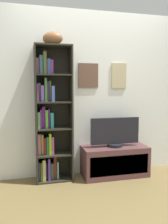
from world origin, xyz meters
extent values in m
cube|color=brown|center=(0.00, 0.00, -0.02)|extent=(5.20, 5.20, 0.04)
cube|color=silver|center=(0.00, 1.13, 1.17)|extent=(4.80, 0.06, 2.34)
cube|color=brown|center=(-0.10, 1.09, 1.43)|extent=(0.29, 0.02, 0.34)
cube|color=#A3ABA7|center=(-0.10, 1.09, 1.43)|extent=(0.24, 0.01, 0.29)
cube|color=tan|center=(0.36, 1.09, 1.44)|extent=(0.23, 0.02, 0.37)
cube|color=tan|center=(0.36, 1.09, 1.44)|extent=(0.18, 0.01, 0.32)
cube|color=black|center=(-0.85, 0.96, 0.90)|extent=(0.02, 0.29, 1.81)
cube|color=black|center=(-0.38, 0.96, 0.90)|extent=(0.02, 0.29, 1.81)
cube|color=black|center=(-0.62, 1.10, 0.90)|extent=(0.49, 0.01, 1.81)
cube|color=black|center=(-0.62, 0.96, 0.01)|extent=(0.45, 0.28, 0.02)
cube|color=black|center=(-0.62, 0.96, 0.36)|extent=(0.45, 0.28, 0.02)
cube|color=black|center=(-0.62, 0.96, 0.72)|extent=(0.45, 0.28, 0.02)
cube|color=black|center=(-0.62, 0.96, 1.07)|extent=(0.45, 0.28, 0.02)
cube|color=black|center=(-0.62, 0.96, 1.43)|extent=(0.45, 0.28, 0.02)
cube|color=black|center=(-0.62, 0.96, 1.80)|extent=(0.45, 0.28, 0.02)
cube|color=#635DA3|center=(-0.82, 0.99, 0.14)|extent=(0.02, 0.20, 0.25)
cube|color=#3C5712|center=(-0.80, 0.97, 0.15)|extent=(0.02, 0.23, 0.26)
cube|color=tan|center=(-0.76, 0.98, 0.16)|extent=(0.04, 0.23, 0.29)
cube|color=purple|center=(-0.72, 1.01, 0.13)|extent=(0.02, 0.16, 0.22)
cube|color=#4B3288|center=(-0.69, 0.98, 0.17)|extent=(0.03, 0.22, 0.30)
cube|color=#375432|center=(-0.65, 1.00, 0.13)|extent=(0.04, 0.18, 0.22)
cube|color=#551F1D|center=(-0.61, 1.00, 0.17)|extent=(0.04, 0.18, 0.31)
cube|color=#67A28C|center=(-0.58, 0.99, 0.14)|extent=(0.02, 0.20, 0.24)
cube|color=#C57394|center=(-0.82, 1.00, 0.51)|extent=(0.04, 0.19, 0.28)
cube|color=gold|center=(-0.77, 1.00, 0.51)|extent=(0.03, 0.18, 0.26)
cube|color=maroon|center=(-0.74, 0.98, 0.49)|extent=(0.02, 0.22, 0.23)
cube|color=#1D5A31|center=(-0.71, 0.98, 0.49)|extent=(0.03, 0.22, 0.24)
cube|color=#8AAF1A|center=(-0.68, 0.98, 0.52)|extent=(0.03, 0.22, 0.28)
cube|color=#8D416D|center=(-0.64, 0.98, 0.49)|extent=(0.03, 0.22, 0.24)
cube|color=#58874D|center=(-0.82, 0.98, 0.84)|extent=(0.03, 0.22, 0.22)
cube|color=#634888|center=(-0.79, 1.01, 0.85)|extent=(0.02, 0.16, 0.24)
cube|color=purple|center=(-0.75, 1.01, 0.87)|extent=(0.04, 0.16, 0.28)
cube|color=#4FA52D|center=(-0.71, 0.99, 0.85)|extent=(0.03, 0.20, 0.24)
cube|color=#612373|center=(-0.68, 1.00, 0.85)|extent=(0.02, 0.17, 0.25)
cube|color=teal|center=(-0.64, 0.99, 0.83)|extent=(0.04, 0.20, 0.20)
cube|color=#623E53|center=(-0.82, 0.98, 1.20)|extent=(0.02, 0.23, 0.23)
cube|color=#5F6EA5|center=(-0.80, 1.01, 1.20)|extent=(0.02, 0.16, 0.24)
cube|color=#7F55AD|center=(-0.76, 0.99, 1.19)|extent=(0.04, 0.20, 0.21)
cube|color=#38722C|center=(-0.72, 0.98, 1.23)|extent=(0.03, 0.22, 0.30)
cube|color=#442062|center=(-0.69, 1.00, 1.21)|extent=(0.03, 0.19, 0.26)
cube|color=#43852E|center=(-0.66, 1.01, 1.22)|extent=(0.02, 0.16, 0.27)
cube|color=#5369B5|center=(-0.63, 0.98, 1.18)|extent=(0.04, 0.22, 0.20)
cube|color=#C3648E|center=(-0.82, 1.01, 1.54)|extent=(0.04, 0.15, 0.21)
cube|color=#2B585C|center=(-0.77, 0.99, 1.55)|extent=(0.04, 0.19, 0.24)
cube|color=#4F5028|center=(-0.72, 1.00, 1.58)|extent=(0.04, 0.19, 0.29)
cube|color=#314D8C|center=(-0.67, 1.00, 1.53)|extent=(0.04, 0.17, 0.20)
cube|color=#7D306F|center=(-0.63, 1.01, 1.53)|extent=(0.04, 0.15, 0.19)
ellipsoid|color=brown|center=(-0.62, 0.96, 1.90)|extent=(0.31, 0.25, 0.17)
cube|color=#4D2E2F|center=(0.24, 0.90, 0.21)|extent=(0.93, 0.40, 0.43)
cube|color=#372121|center=(0.24, 0.71, 0.21)|extent=(0.84, 0.01, 0.27)
cylinder|color=black|center=(0.24, 0.90, 0.45)|extent=(0.22, 0.22, 0.04)
cube|color=black|center=(0.24, 0.90, 0.65)|extent=(0.71, 0.04, 0.37)
cube|color=teal|center=(0.24, 0.89, 0.65)|extent=(0.67, 0.01, 0.33)
camera|label=1|loc=(-0.93, -2.06, 1.26)|focal=36.28mm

